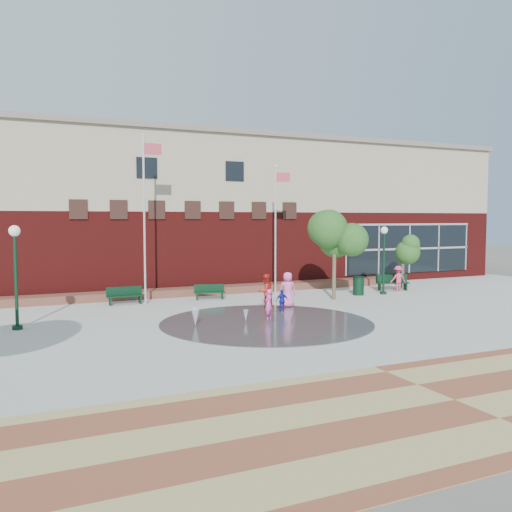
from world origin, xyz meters
name	(u,v)px	position (x,y,z in m)	size (l,w,h in m)	color
ground	(304,338)	(0.00, 0.00, 0.00)	(120.00, 120.00, 0.00)	#666056
plaza_concrete	(256,319)	(0.00, 4.00, 0.00)	(46.00, 18.00, 0.01)	#A8A8A0
paver_band	(455,401)	(0.00, -7.00, 0.00)	(46.00, 6.00, 0.01)	brown
splash_pad	(266,323)	(0.00, 3.00, 0.00)	(8.40, 8.40, 0.01)	#383A3D
library_building	(168,210)	(0.00, 17.48, 4.64)	(44.40, 10.40, 9.20)	#56100F
flower_bed	(198,295)	(0.00, 11.60, 0.00)	(26.00, 1.20, 0.40)	maroon
flagpole_left	(145,210)	(-3.24, 9.71, 4.54)	(0.96, 0.16, 8.15)	white
flagpole_right	(276,223)	(3.66, 9.52, 3.88)	(0.83, 0.28, 6.94)	white
lamp_left	(15,265)	(-8.99, 5.62, 2.41)	(0.41, 0.41, 3.89)	black
lamp_right	(384,252)	(9.25, 7.66, 2.30)	(0.39, 0.39, 3.69)	black
bench_left	(125,299)	(-4.23, 9.91, 0.28)	(1.71, 0.48, 0.86)	black
bench_mid	(210,295)	(-0.01, 9.71, 0.25)	(1.61, 0.78, 0.78)	black
bench_right	(392,286)	(10.70, 8.71, 0.30)	(1.89, 1.07, 0.92)	black
trash_can	(358,286)	(7.83, 7.95, 0.52)	(0.63, 0.63, 1.03)	black
tree_mid	(335,234)	(5.75, 7.12, 3.34)	(2.72, 2.72, 4.58)	#483B29
tree_small_right	(403,246)	(12.08, 9.52, 2.50)	(2.00, 2.00, 3.43)	#483B29
water_jet_a	(195,327)	(-2.79, 3.44, 0.00)	(0.38, 0.38, 0.74)	white
water_jet_b	(246,323)	(-0.71, 3.42, 0.00)	(0.22, 0.22, 0.48)	white
child_splash	(268,304)	(0.41, 3.67, 0.63)	(0.46, 0.30, 1.25)	#EE48B3
adult_red	(266,292)	(1.38, 6.00, 0.81)	(0.78, 0.61, 1.61)	red
adult_pink	(288,290)	(2.51, 5.99, 0.83)	(0.81, 0.53, 1.66)	pink
child_blue	(282,301)	(1.71, 4.98, 0.51)	(0.59, 0.25, 1.01)	#161EA7
person_bench	(398,279)	(10.78, 8.33, 0.73)	(0.94, 0.54, 1.46)	#D23B61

